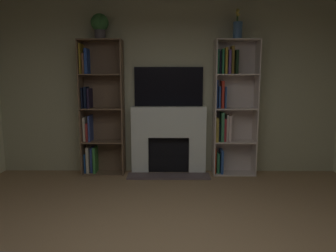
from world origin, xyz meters
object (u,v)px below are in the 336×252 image
at_px(bookshelf_left, 98,112).
at_px(potted_plant, 100,25).
at_px(fireplace, 169,139).
at_px(tv, 169,87).
at_px(bookshelf_right, 229,107).
at_px(vase_with_flowers, 238,29).

bearing_deg(bookshelf_left, potted_plant, -24.29).
xyz_separation_m(fireplace, tv, (0.00, 0.07, 0.85)).
bearing_deg(potted_plant, tv, 6.39).
distance_m(bookshelf_right, vase_with_flowers, 1.22).
distance_m(fireplace, vase_with_flowers, 2.04).
bearing_deg(tv, bookshelf_left, -175.92).
distance_m(fireplace, potted_plant, 2.10).
bearing_deg(fireplace, vase_with_flowers, -2.43).
bearing_deg(vase_with_flowers, bookshelf_right, 157.47).
distance_m(bookshelf_left, bookshelf_right, 2.14).
distance_m(tv, vase_with_flowers, 1.40).
relative_size(tv, potted_plant, 2.84).
height_order(bookshelf_left, bookshelf_right, same).
bearing_deg(fireplace, potted_plant, -177.52).
distance_m(tv, bookshelf_right, 1.04).
bearing_deg(fireplace, tv, 90.00).
relative_size(bookshelf_right, vase_with_flowers, 4.66).
bearing_deg(vase_with_flowers, potted_plant, -179.98).
bearing_deg(potted_plant, bookshelf_right, 1.02).
bearing_deg(tv, vase_with_flowers, -6.34).
xyz_separation_m(tv, bookshelf_left, (-1.16, -0.08, -0.40)).
xyz_separation_m(fireplace, potted_plant, (-1.07, -0.05, 1.81)).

